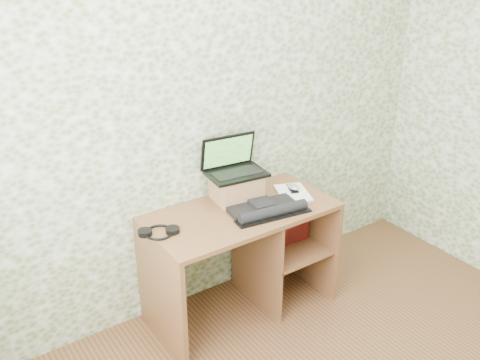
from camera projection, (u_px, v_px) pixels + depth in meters
wall_back at (213, 114)px, 3.34m from camera, size 3.50×0.00×3.50m
desk at (248, 242)px, 3.51m from camera, size 1.20×0.60×0.75m
riser at (237, 187)px, 3.44m from camera, size 0.32×0.27×0.17m
laptop at (233, 165)px, 3.41m from camera, size 0.39×0.30×0.25m
keyboard at (267, 209)px, 3.30m from camera, size 0.50×0.31×0.07m
headphones at (159, 232)px, 3.08m from camera, size 0.23×0.23×0.03m
notepad at (293, 193)px, 3.55m from camera, size 0.28×0.33×0.01m
mouse at (293, 188)px, 3.56m from camera, size 0.09×0.11×0.03m
pen at (292, 188)px, 3.59m from camera, size 0.02×0.13×0.01m
red_box at (291, 221)px, 3.63m from camera, size 0.26×0.09×0.31m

